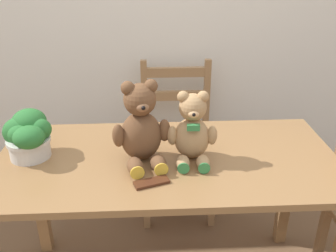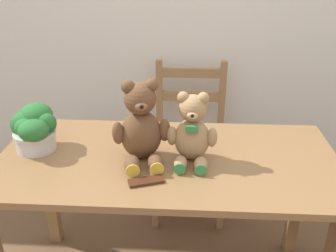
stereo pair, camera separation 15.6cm
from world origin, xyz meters
name	(u,v)px [view 1 (the left image)]	position (x,y,z in m)	size (l,w,h in m)	color
wall_back	(159,2)	(0.00, 1.36, 1.30)	(8.00, 0.04, 2.60)	silver
dining_table	(168,179)	(0.00, 0.36, 0.67)	(1.48, 0.72, 0.78)	olive
wooden_chair_behind	(177,142)	(0.10, 1.08, 0.46)	(0.45, 0.44, 0.97)	#997047
teddy_bear_left	(141,128)	(-0.11, 0.34, 0.93)	(0.25, 0.27, 0.35)	brown
teddy_bear_right	(192,131)	(0.10, 0.35, 0.91)	(0.21, 0.21, 0.30)	tan
potted_plant	(28,135)	(-0.59, 0.40, 0.88)	(0.21, 0.23, 0.20)	beige
chocolate_bar	(152,182)	(-0.07, 0.16, 0.78)	(0.14, 0.05, 0.01)	#472314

